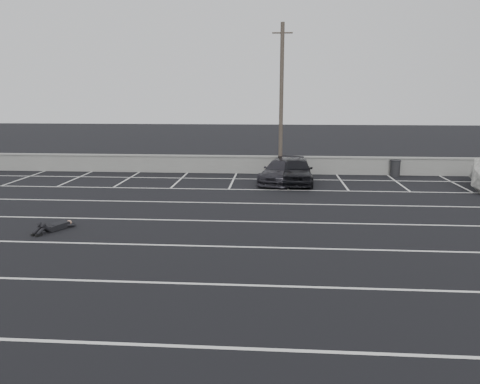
# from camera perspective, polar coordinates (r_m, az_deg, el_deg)

# --- Properties ---
(ground) EXTENTS (120.00, 120.00, 0.00)m
(ground) POSITION_cam_1_polar(r_m,az_deg,el_deg) (14.83, 3.01, -6.77)
(ground) COLOR black
(ground) RESTS_ON ground
(seawall) EXTENTS (50.00, 0.45, 1.06)m
(seawall) POSITION_cam_1_polar(r_m,az_deg,el_deg) (28.36, 3.63, 3.38)
(seawall) COLOR gray
(seawall) RESTS_ON ground
(stall_lines) EXTENTS (36.00, 20.05, 0.01)m
(stall_lines) POSITION_cam_1_polar(r_m,az_deg,el_deg) (19.05, 3.04, -2.51)
(stall_lines) COLOR silver
(stall_lines) RESTS_ON ground
(car_left) EXTENTS (1.72, 4.17, 1.41)m
(car_left) POSITION_cam_1_polar(r_m,az_deg,el_deg) (25.30, 6.87, 2.64)
(car_left) COLOR black
(car_left) RESTS_ON ground
(car_right) EXTENTS (2.88, 4.64, 1.25)m
(car_right) POSITION_cam_1_polar(r_m,az_deg,el_deg) (25.44, 5.10, 2.55)
(car_right) COLOR #25242A
(car_right) RESTS_ON ground
(utility_pole) EXTENTS (1.15, 0.23, 8.61)m
(utility_pole) POSITION_cam_1_polar(r_m,az_deg,el_deg) (27.25, 5.06, 11.06)
(utility_pole) COLOR #4C4238
(utility_pole) RESTS_ON ground
(trash_bin) EXTENTS (0.81, 0.81, 0.95)m
(trash_bin) POSITION_cam_1_polar(r_m,az_deg,el_deg) (28.86, 18.40, 2.81)
(trash_bin) COLOR black
(trash_bin) RESTS_ON ground
(person) EXTENTS (2.37, 2.70, 0.42)m
(person) POSITION_cam_1_polar(r_m,az_deg,el_deg) (17.95, -21.16, -3.55)
(person) COLOR black
(person) RESTS_ON ground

